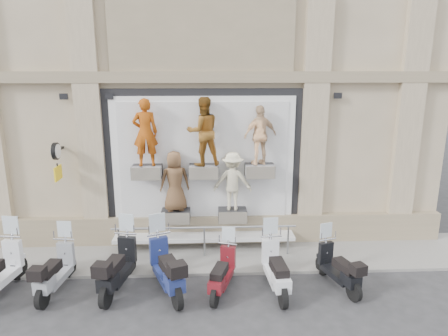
% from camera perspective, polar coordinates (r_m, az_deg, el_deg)
% --- Properties ---
extents(ground, '(90.00, 90.00, 0.00)m').
position_cam_1_polar(ground, '(9.54, -2.82, -18.14)').
color(ground, '#2E2E31').
rests_on(ground, ground).
extents(sidewalk, '(16.00, 2.20, 0.08)m').
position_cam_1_polar(sidewalk, '(11.35, -2.79, -12.31)').
color(sidewalk, gray).
rests_on(sidewalk, ground).
extents(building, '(14.00, 8.60, 12.00)m').
position_cam_1_polar(building, '(15.10, -3.02, 17.55)').
color(building, tan).
rests_on(building, ground).
extents(shop_vitrine, '(5.60, 0.92, 4.30)m').
position_cam_1_polar(shop_vitrine, '(11.13, -2.72, 0.36)').
color(shop_vitrine, black).
rests_on(shop_vitrine, ground).
extents(guard_rail, '(5.06, 0.10, 0.93)m').
position_cam_1_polar(guard_rail, '(11.08, -2.82, -10.57)').
color(guard_rail, '#9EA0A5').
rests_on(guard_rail, ground).
extents(clock_sign_bracket, '(0.10, 0.80, 1.02)m').
position_cam_1_polar(clock_sign_bracket, '(11.50, -22.80, 1.53)').
color(clock_sign_bracket, black).
rests_on(clock_sign_bracket, ground).
extents(scooter_c, '(0.74, 1.91, 1.51)m').
position_cam_1_polar(scooter_c, '(10.20, -23.02, -12.23)').
color(scooter_c, gray).
rests_on(scooter_c, ground).
extents(scooter_d, '(0.94, 2.10, 1.65)m').
position_cam_1_polar(scooter_d, '(9.78, -14.97, -12.25)').
color(scooter_d, black).
rests_on(scooter_d, ground).
extents(scooter_e, '(1.34, 2.17, 1.70)m').
position_cam_1_polar(scooter_e, '(9.46, -8.28, -12.64)').
color(scooter_e, navy).
rests_on(scooter_e, ground).
extents(scooter_f, '(1.00, 1.79, 1.40)m').
position_cam_1_polar(scooter_f, '(9.43, -0.24, -13.62)').
color(scooter_f, '#5B0F16').
rests_on(scooter_f, ground).
extents(scooter_g, '(0.70, 1.97, 1.57)m').
position_cam_1_polar(scooter_g, '(9.52, 7.45, -12.85)').
color(scooter_g, silver).
rests_on(scooter_g, ground).
extents(scooter_h, '(0.99, 1.81, 1.41)m').
position_cam_1_polar(scooter_h, '(10.00, 16.04, -12.47)').
color(scooter_h, black).
rests_on(scooter_h, ground).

